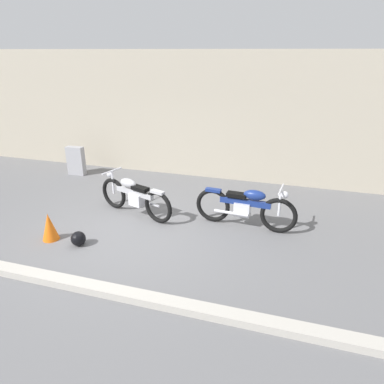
# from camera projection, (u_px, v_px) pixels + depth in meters

# --- Properties ---
(ground_plane) EXTENTS (40.00, 40.00, 0.00)m
(ground_plane) POSITION_uv_depth(u_px,v_px,m) (131.00, 233.00, 7.21)
(ground_plane) COLOR slate
(building_wall) EXTENTS (18.00, 0.30, 3.48)m
(building_wall) POSITION_uv_depth(u_px,v_px,m) (189.00, 115.00, 10.03)
(building_wall) COLOR #B2A893
(building_wall) RESTS_ON ground_plane
(curb_strip) EXTENTS (18.00, 0.24, 0.12)m
(curb_strip) POSITION_uv_depth(u_px,v_px,m) (78.00, 284.00, 5.53)
(curb_strip) COLOR #B7B2A8
(curb_strip) RESTS_ON ground_plane
(stone_marker) EXTENTS (0.52, 0.22, 0.84)m
(stone_marker) POSITION_uv_depth(u_px,v_px,m) (76.00, 161.00, 10.47)
(stone_marker) COLOR #9E9EA3
(stone_marker) RESTS_ON ground_plane
(helmet) EXTENTS (0.28, 0.28, 0.28)m
(helmet) POSITION_uv_depth(u_px,v_px,m) (78.00, 239.00, 6.71)
(helmet) COLOR black
(helmet) RESTS_ON ground_plane
(traffic_cone) EXTENTS (0.32, 0.32, 0.55)m
(traffic_cone) POSITION_uv_depth(u_px,v_px,m) (49.00, 227.00, 6.87)
(traffic_cone) COLOR orange
(traffic_cone) RESTS_ON ground_plane
(motorcycle_silver) EXTENTS (1.99, 0.85, 0.93)m
(motorcycle_silver) POSITION_uv_depth(u_px,v_px,m) (134.00, 196.00, 7.86)
(motorcycle_silver) COLOR black
(motorcycle_silver) RESTS_ON ground_plane
(motorcycle_blue) EXTENTS (2.13, 0.59, 0.96)m
(motorcycle_blue) POSITION_uv_depth(u_px,v_px,m) (246.00, 207.00, 7.30)
(motorcycle_blue) COLOR black
(motorcycle_blue) RESTS_ON ground_plane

